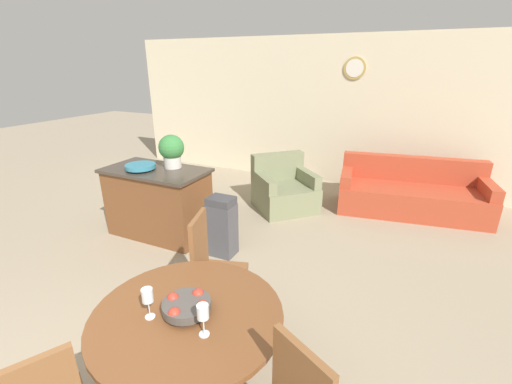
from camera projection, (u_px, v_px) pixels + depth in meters
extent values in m
cube|color=beige|center=(317.00, 112.00, 6.46)|extent=(8.00, 0.06, 2.70)
cylinder|color=tan|center=(355.00, 68.00, 5.90)|extent=(0.38, 0.02, 0.38)
cylinder|color=white|center=(355.00, 68.00, 5.89)|extent=(0.30, 0.01, 0.30)
cylinder|color=brown|center=(191.00, 356.00, 2.30)|extent=(0.12, 0.12, 0.65)
cylinder|color=brown|center=(188.00, 315.00, 2.18)|extent=(1.23, 1.23, 0.03)
cylinder|color=brown|center=(247.00, 286.00, 3.29)|extent=(0.04, 0.04, 0.41)
cylinder|color=brown|center=(239.00, 313.00, 2.94)|extent=(0.04, 0.04, 0.41)
cylinder|color=brown|center=(208.00, 282.00, 3.35)|extent=(0.04, 0.04, 0.41)
cylinder|color=brown|center=(196.00, 308.00, 2.99)|extent=(0.04, 0.04, 0.41)
cube|color=brown|center=(221.00, 276.00, 3.06)|extent=(0.52, 0.52, 0.05)
cube|color=brown|center=(199.00, 245.00, 2.98)|extent=(0.15, 0.38, 0.55)
cylinder|color=#4C4742|center=(187.00, 311.00, 2.17)|extent=(0.12, 0.12, 0.03)
cylinder|color=#4C4742|center=(187.00, 306.00, 2.16)|extent=(0.31, 0.31, 0.06)
sphere|color=#B73323|center=(203.00, 307.00, 2.13)|extent=(0.08, 0.08, 0.08)
sphere|color=#B73323|center=(198.00, 294.00, 2.24)|extent=(0.08, 0.08, 0.08)
sphere|color=#B73323|center=(173.00, 299.00, 2.20)|extent=(0.08, 0.08, 0.08)
sphere|color=#B73323|center=(174.00, 314.00, 2.07)|extent=(0.08, 0.08, 0.08)
cylinder|color=silver|center=(150.00, 317.00, 2.14)|extent=(0.06, 0.06, 0.01)
cylinder|color=silver|center=(149.00, 309.00, 2.12)|extent=(0.01, 0.01, 0.12)
cylinder|color=silver|center=(147.00, 295.00, 2.08)|extent=(0.07, 0.07, 0.09)
cylinder|color=silver|center=(204.00, 334.00, 2.00)|extent=(0.06, 0.06, 0.01)
cylinder|color=silver|center=(204.00, 326.00, 1.98)|extent=(0.01, 0.01, 0.12)
cylinder|color=silver|center=(203.00, 312.00, 1.95)|extent=(0.07, 0.07, 0.09)
cube|color=brown|center=(159.00, 203.00, 4.61)|extent=(1.30, 0.67, 0.89)
cube|color=#42382D|center=(155.00, 171.00, 4.44)|extent=(1.36, 0.73, 0.04)
cylinder|color=teal|center=(141.00, 169.00, 4.40)|extent=(0.13, 0.13, 0.02)
cylinder|color=teal|center=(140.00, 166.00, 4.38)|extent=(0.38, 0.38, 0.05)
cylinder|color=beige|center=(173.00, 162.00, 4.49)|extent=(0.22, 0.22, 0.14)
sphere|color=#387F3D|center=(171.00, 147.00, 4.42)|extent=(0.33, 0.33, 0.33)
cube|color=#47474C|center=(222.00, 230.00, 4.13)|extent=(0.32, 0.25, 0.66)
cube|color=#3C3C41|center=(221.00, 201.00, 4.00)|extent=(0.30, 0.24, 0.09)
cube|color=#B24228|center=(411.00, 200.00, 5.35)|extent=(2.27, 1.20, 0.42)
cube|color=#B24228|center=(412.00, 169.00, 5.52)|extent=(2.17, 0.51, 0.40)
cube|color=#B24228|center=(345.00, 188.00, 5.59)|extent=(0.28, 0.83, 0.60)
cube|color=#B24228|center=(485.00, 201.00, 5.05)|extent=(0.28, 0.83, 0.60)
cube|color=#7A7F5B|center=(285.00, 197.00, 5.49)|extent=(1.21, 1.21, 0.40)
cube|color=#7A7F5B|center=(277.00, 166.00, 5.63)|extent=(0.75, 0.75, 0.45)
cube|color=#7A7F5B|center=(263.00, 194.00, 5.34)|extent=(0.64, 0.64, 0.60)
cube|color=#7A7F5B|center=(306.00, 188.00, 5.58)|extent=(0.64, 0.64, 0.60)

